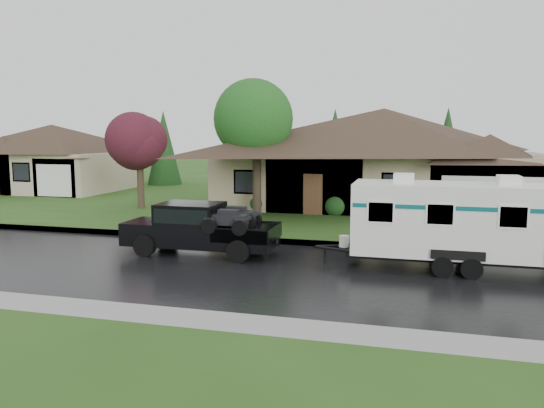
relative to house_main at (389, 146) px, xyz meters
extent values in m
plane|color=#274D18|center=(-2.29, -13.84, -3.59)|extent=(140.00, 140.00, 0.00)
cube|color=black|center=(-2.29, -15.84, -3.59)|extent=(140.00, 8.00, 0.01)
cube|color=gray|center=(-2.29, -11.59, -3.52)|extent=(140.00, 0.50, 0.15)
cube|color=#274D18|center=(-2.29, 1.16, -3.52)|extent=(140.00, 26.00, 0.15)
cube|color=gray|center=(-0.29, 0.16, -1.94)|extent=(18.00, 10.00, 3.00)
pyramid|color=#32241B|center=(-0.29, 0.16, 2.16)|extent=(19.44, 10.80, 2.60)
cube|color=gray|center=(5.11, -2.84, -2.09)|extent=(5.76, 4.00, 2.70)
cube|color=tan|center=(-24.29, 2.16, -2.04)|extent=(10.00, 8.00, 2.80)
pyramid|color=#32241B|center=(-24.29, 2.16, 1.36)|extent=(10.80, 8.64, 2.00)
cube|color=tan|center=(-21.29, 0.16, -2.18)|extent=(3.20, 4.00, 2.52)
cylinder|color=#382B1E|center=(-6.29, -5.65, -1.93)|extent=(0.45, 0.45, 3.02)
sphere|color=#266721|center=(-6.29, -5.65, 1.38)|extent=(4.17, 4.17, 4.17)
cylinder|color=#382B1E|center=(-13.33, -4.88, -2.27)|extent=(0.38, 0.38, 2.34)
sphere|color=#4E1826|center=(-13.33, -4.88, 0.29)|extent=(3.23, 3.23, 3.23)
sphere|color=#143814|center=(-6.59, -4.54, -2.94)|extent=(1.00, 1.00, 1.00)
sphere|color=#143814|center=(-2.39, -4.54, -2.94)|extent=(1.00, 1.00, 1.00)
sphere|color=#143814|center=(1.81, -4.54, -2.94)|extent=(1.00, 1.00, 1.00)
sphere|color=#143814|center=(6.01, -4.54, -2.94)|extent=(1.00, 1.00, 1.00)
cube|color=black|center=(-5.92, -14.11, -2.88)|extent=(5.50, 1.83, 0.79)
cube|color=black|center=(-7.94, -14.11, -2.63)|extent=(1.47, 1.79, 0.32)
cube|color=black|center=(-6.29, -14.11, -2.17)|extent=(2.20, 1.72, 0.83)
cube|color=black|center=(-6.29, -14.11, -2.12)|extent=(2.02, 1.76, 0.50)
cube|color=black|center=(-4.18, -14.11, -2.69)|extent=(2.02, 1.74, 0.06)
cylinder|color=black|center=(-7.66, -15.01, -3.21)|extent=(0.77, 0.29, 0.77)
cylinder|color=black|center=(-7.66, -13.21, -3.21)|extent=(0.77, 0.29, 0.77)
cylinder|color=black|center=(-4.18, -15.01, -3.21)|extent=(0.77, 0.29, 0.77)
cylinder|color=black|center=(-4.18, -13.21, -3.21)|extent=(0.77, 0.29, 0.77)
cube|color=silver|center=(2.78, -14.11, -1.96)|extent=(6.42, 2.20, 2.25)
cube|color=black|center=(2.78, -14.11, -3.22)|extent=(6.79, 1.10, 0.13)
cube|color=#0B4E52|center=(2.78, -14.11, -1.47)|extent=(6.29, 2.22, 0.13)
cube|color=white|center=(1.13, -14.11, -0.69)|extent=(0.64, 0.73, 0.29)
cube|color=white|center=(4.25, -14.11, -0.69)|extent=(0.64, 0.73, 0.29)
cylinder|color=black|center=(2.37, -15.19, -3.27)|extent=(0.64, 0.22, 0.64)
cylinder|color=black|center=(2.37, -13.03, -3.27)|extent=(0.64, 0.22, 0.64)
cylinder|color=black|center=(3.19, -15.19, -3.27)|extent=(0.64, 0.22, 0.64)
cylinder|color=black|center=(3.19, -13.03, -3.27)|extent=(0.64, 0.22, 0.64)
camera|label=1|loc=(1.38, -31.56, 0.74)|focal=35.00mm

